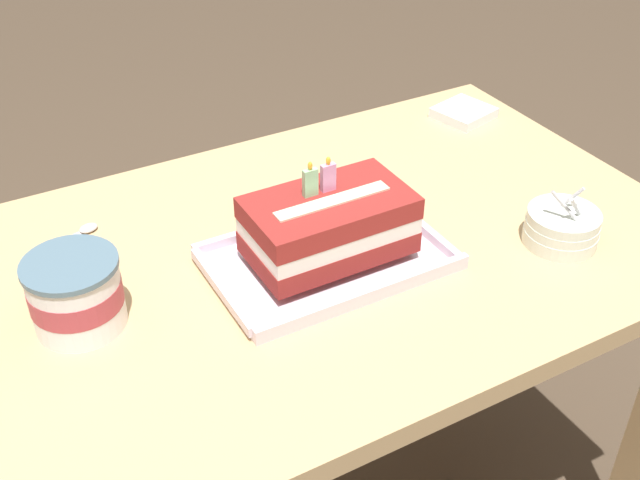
{
  "coord_description": "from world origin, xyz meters",
  "views": [
    {
      "loc": [
        -0.49,
        -0.89,
        1.51
      ],
      "look_at": [
        -0.0,
        -0.02,
        0.8
      ],
      "focal_mm": 44.4,
      "sensor_mm": 36.0,
      "label": 1
    }
  ],
  "objects_px": {
    "serving_spoon_near_tray": "(79,233)",
    "birthday_cake": "(326,225)",
    "foil_tray": "(326,260)",
    "napkin_pile": "(464,113)",
    "bowl_stack": "(562,227)",
    "ice_cream_tub": "(76,294)"
  },
  "relations": [
    {
      "from": "bowl_stack",
      "to": "ice_cream_tub",
      "type": "relative_size",
      "value": 0.91
    },
    {
      "from": "foil_tray",
      "to": "napkin_pile",
      "type": "relative_size",
      "value": 2.87
    },
    {
      "from": "bowl_stack",
      "to": "serving_spoon_near_tray",
      "type": "xyz_separation_m",
      "value": [
        -0.67,
        0.39,
        -0.02
      ]
    },
    {
      "from": "birthday_cake",
      "to": "napkin_pile",
      "type": "xyz_separation_m",
      "value": [
        0.5,
        0.3,
        -0.06
      ]
    },
    {
      "from": "serving_spoon_near_tray",
      "to": "birthday_cake",
      "type": "bearing_deg",
      "value": -39.92
    },
    {
      "from": "birthday_cake",
      "to": "ice_cream_tub",
      "type": "bearing_deg",
      "value": 173.11
    },
    {
      "from": "bowl_stack",
      "to": "serving_spoon_near_tray",
      "type": "distance_m",
      "value": 0.78
    },
    {
      "from": "foil_tray",
      "to": "birthday_cake",
      "type": "height_order",
      "value": "birthday_cake"
    },
    {
      "from": "foil_tray",
      "to": "ice_cream_tub",
      "type": "height_order",
      "value": "ice_cream_tub"
    },
    {
      "from": "foil_tray",
      "to": "birthday_cake",
      "type": "xyz_separation_m",
      "value": [
        -0.0,
        0.0,
        0.06
      ]
    },
    {
      "from": "serving_spoon_near_tray",
      "to": "foil_tray",
      "type": "bearing_deg",
      "value": -39.93
    },
    {
      "from": "ice_cream_tub",
      "to": "napkin_pile",
      "type": "distance_m",
      "value": 0.9
    },
    {
      "from": "ice_cream_tub",
      "to": "bowl_stack",
      "type": "bearing_deg",
      "value": -13.69
    },
    {
      "from": "ice_cream_tub",
      "to": "napkin_pile",
      "type": "relative_size",
      "value": 1.05
    },
    {
      "from": "serving_spoon_near_tray",
      "to": "napkin_pile",
      "type": "distance_m",
      "value": 0.81
    },
    {
      "from": "serving_spoon_near_tray",
      "to": "napkin_pile",
      "type": "height_order",
      "value": "napkin_pile"
    },
    {
      "from": "ice_cream_tub",
      "to": "birthday_cake",
      "type": "bearing_deg",
      "value": -6.89
    },
    {
      "from": "foil_tray",
      "to": "napkin_pile",
      "type": "xyz_separation_m",
      "value": [
        0.5,
        0.3,
        0.0
      ]
    },
    {
      "from": "birthday_cake",
      "to": "serving_spoon_near_tray",
      "type": "distance_m",
      "value": 0.41
    },
    {
      "from": "bowl_stack",
      "to": "foil_tray",
      "type": "bearing_deg",
      "value": 159.7
    },
    {
      "from": "birthday_cake",
      "to": "bowl_stack",
      "type": "height_order",
      "value": "birthday_cake"
    },
    {
      "from": "birthday_cake",
      "to": "bowl_stack",
      "type": "relative_size",
      "value": 2.05
    }
  ]
}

